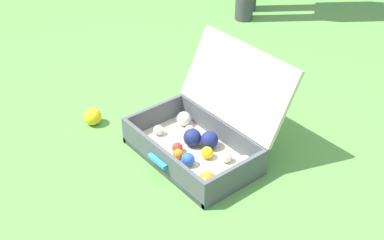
% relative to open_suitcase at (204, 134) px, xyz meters
% --- Properties ---
extents(ground_plane, '(16.00, 16.00, 0.00)m').
position_rel_open_suitcase_xyz_m(ground_plane, '(0.03, -0.12, -0.10)').
color(ground_plane, '#569342').
extents(open_suitcase, '(0.57, 0.53, 0.44)m').
position_rel_open_suitcase_xyz_m(open_suitcase, '(0.00, 0.00, 0.00)').
color(open_suitcase, beige).
rests_on(open_suitcase, ground).
extents(stray_ball_on_grass, '(0.08, 0.08, 0.08)m').
position_rel_open_suitcase_xyz_m(stray_ball_on_grass, '(-0.50, -0.27, -0.06)').
color(stray_ball_on_grass, yellow).
rests_on(stray_ball_on_grass, ground).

